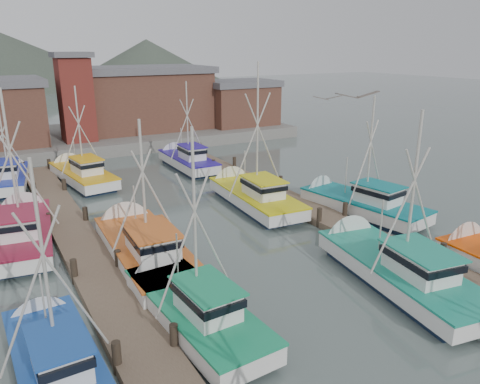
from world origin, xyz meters
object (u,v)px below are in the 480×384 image
boat_8 (143,247)px  boat_4 (190,306)px  boat_12 (81,174)px  lookout_tower (76,97)px

boat_8 → boat_4: bearing=-89.8°
boat_4 → boat_12: boat_4 is taller
boat_4 → lookout_tower: bearing=81.7°
boat_4 → boat_8: bearing=84.3°
lookout_tower → boat_4: lookout_tower is taller
lookout_tower → boat_8: size_ratio=0.85×
lookout_tower → boat_8: 27.64m
lookout_tower → boat_12: 12.43m
boat_4 → boat_12: (0.43, 22.16, -0.00)m
boat_8 → boat_12: boat_12 is taller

